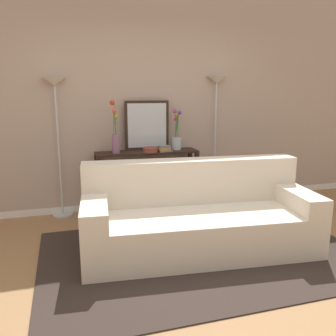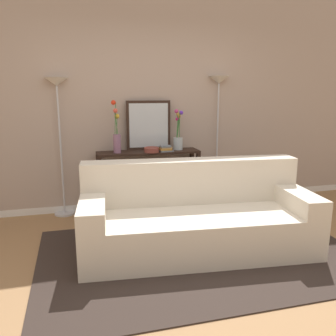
{
  "view_description": "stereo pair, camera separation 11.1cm",
  "coord_description": "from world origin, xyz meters",
  "px_view_note": "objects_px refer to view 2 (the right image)",
  "views": [
    {
      "loc": [
        -1.07,
        -2.5,
        1.59
      ],
      "look_at": [
        0.05,
        1.28,
        0.73
      ],
      "focal_mm": 37.88,
      "sensor_mm": 36.0,
      "label": 1
    },
    {
      "loc": [
        -0.96,
        -2.53,
        1.59
      ],
      "look_at": [
        0.05,
        1.28,
        0.73
      ],
      "focal_mm": 37.88,
      "sensor_mm": 36.0,
      "label": 2
    }
  ],
  "objects_px": {
    "console_table": "(149,170)",
    "floor_lamp_right": "(218,104)",
    "book_row_under_console": "(123,208)",
    "fruit_bowl": "(152,150)",
    "vase_short_flowers": "(178,137)",
    "book_stack": "(166,149)",
    "wall_mirror": "(149,125)",
    "vase_tall_flowers": "(117,136)",
    "floor_lamp_left": "(58,109)",
    "couch": "(196,220)"
  },
  "relations": [
    {
      "from": "couch",
      "to": "wall_mirror",
      "type": "height_order",
      "value": "wall_mirror"
    },
    {
      "from": "console_table",
      "to": "book_stack",
      "type": "bearing_deg",
      "value": -21.8
    },
    {
      "from": "vase_tall_flowers",
      "to": "book_stack",
      "type": "bearing_deg",
      "value": -5.89
    },
    {
      "from": "vase_short_flowers",
      "to": "book_stack",
      "type": "bearing_deg",
      "value": -151.51
    },
    {
      "from": "wall_mirror",
      "to": "book_stack",
      "type": "relative_size",
      "value": 3.54
    },
    {
      "from": "vase_short_flowers",
      "to": "wall_mirror",
      "type": "bearing_deg",
      "value": 164.3
    },
    {
      "from": "wall_mirror",
      "to": "fruit_bowl",
      "type": "distance_m",
      "value": 0.36
    },
    {
      "from": "vase_short_flowers",
      "to": "fruit_bowl",
      "type": "relative_size",
      "value": 2.78
    },
    {
      "from": "floor_lamp_left",
      "to": "book_stack",
      "type": "xyz_separation_m",
      "value": [
        1.31,
        -0.23,
        -0.52
      ]
    },
    {
      "from": "vase_tall_flowers",
      "to": "fruit_bowl",
      "type": "distance_m",
      "value": 0.47
    },
    {
      "from": "couch",
      "to": "vase_short_flowers",
      "type": "bearing_deg",
      "value": 81.66
    },
    {
      "from": "book_row_under_console",
      "to": "floor_lamp_left",
      "type": "bearing_deg",
      "value": 168.94
    },
    {
      "from": "console_table",
      "to": "fruit_bowl",
      "type": "distance_m",
      "value": 0.3
    },
    {
      "from": "floor_lamp_right",
      "to": "console_table",
      "type": "bearing_deg",
      "value": -171.86
    },
    {
      "from": "vase_tall_flowers",
      "to": "book_row_under_console",
      "type": "relative_size",
      "value": 1.69
    },
    {
      "from": "couch",
      "to": "vase_short_flowers",
      "type": "xyz_separation_m",
      "value": [
        0.19,
        1.3,
        0.68
      ]
    },
    {
      "from": "vase_short_flowers",
      "to": "console_table",
      "type": "bearing_deg",
      "value": -176.75
    },
    {
      "from": "book_row_under_console",
      "to": "fruit_bowl",
      "type": "bearing_deg",
      "value": -13.57
    },
    {
      "from": "wall_mirror",
      "to": "book_stack",
      "type": "distance_m",
      "value": 0.4
    },
    {
      "from": "wall_mirror",
      "to": "floor_lamp_left",
      "type": "bearing_deg",
      "value": 179.1
    },
    {
      "from": "vase_tall_flowers",
      "to": "book_row_under_console",
      "type": "bearing_deg",
      "value": 19.79
    },
    {
      "from": "console_table",
      "to": "vase_short_flowers",
      "type": "height_order",
      "value": "vase_short_flowers"
    },
    {
      "from": "floor_lamp_right",
      "to": "fruit_bowl",
      "type": "bearing_deg",
      "value": -166.7
    },
    {
      "from": "book_stack",
      "to": "wall_mirror",
      "type": "bearing_deg",
      "value": 129.37
    },
    {
      "from": "vase_short_flowers",
      "to": "book_row_under_console",
      "type": "height_order",
      "value": "vase_short_flowers"
    },
    {
      "from": "console_table",
      "to": "floor_lamp_right",
      "type": "relative_size",
      "value": 0.75
    },
    {
      "from": "floor_lamp_left",
      "to": "vase_tall_flowers",
      "type": "distance_m",
      "value": 0.79
    },
    {
      "from": "fruit_bowl",
      "to": "wall_mirror",
      "type": "bearing_deg",
      "value": 86.09
    },
    {
      "from": "vase_short_flowers",
      "to": "book_stack",
      "type": "height_order",
      "value": "vase_short_flowers"
    },
    {
      "from": "vase_short_flowers",
      "to": "couch",
      "type": "bearing_deg",
      "value": -98.34
    },
    {
      "from": "fruit_bowl",
      "to": "book_stack",
      "type": "distance_m",
      "value": 0.19
    },
    {
      "from": "floor_lamp_right",
      "to": "fruit_bowl",
      "type": "relative_size",
      "value": 9.27
    },
    {
      "from": "floor_lamp_right",
      "to": "book_row_under_console",
      "type": "height_order",
      "value": "floor_lamp_right"
    },
    {
      "from": "floor_lamp_left",
      "to": "fruit_bowl",
      "type": "bearing_deg",
      "value": -11.9
    },
    {
      "from": "console_table",
      "to": "floor_lamp_right",
      "type": "xyz_separation_m",
      "value": [
        1.02,
        0.15,
        0.84
      ]
    },
    {
      "from": "book_stack",
      "to": "book_row_under_console",
      "type": "distance_m",
      "value": 0.98
    },
    {
      "from": "book_stack",
      "to": "book_row_under_console",
      "type": "height_order",
      "value": "book_stack"
    },
    {
      "from": "vase_short_flowers",
      "to": "book_row_under_console",
      "type": "xyz_separation_m",
      "value": [
        -0.76,
        -0.02,
        -0.93
      ]
    },
    {
      "from": "floor_lamp_right",
      "to": "vase_short_flowers",
      "type": "height_order",
      "value": "floor_lamp_right"
    },
    {
      "from": "floor_lamp_right",
      "to": "fruit_bowl",
      "type": "distance_m",
      "value": 1.17
    },
    {
      "from": "book_stack",
      "to": "floor_lamp_right",
      "type": "bearing_deg",
      "value": 15.89
    },
    {
      "from": "console_table",
      "to": "book_row_under_console",
      "type": "distance_m",
      "value": 0.61
    },
    {
      "from": "console_table",
      "to": "vase_short_flowers",
      "type": "distance_m",
      "value": 0.6
    },
    {
      "from": "vase_tall_flowers",
      "to": "fruit_bowl",
      "type": "relative_size",
      "value": 3.43
    },
    {
      "from": "floor_lamp_left",
      "to": "book_stack",
      "type": "relative_size",
      "value": 9.55
    },
    {
      "from": "console_table",
      "to": "vase_short_flowers",
      "type": "bearing_deg",
      "value": 3.25
    },
    {
      "from": "couch",
      "to": "vase_short_flowers",
      "type": "relative_size",
      "value": 4.41
    },
    {
      "from": "wall_mirror",
      "to": "vase_short_flowers",
      "type": "xyz_separation_m",
      "value": [
        0.37,
        -0.11,
        -0.15
      ]
    },
    {
      "from": "floor_lamp_left",
      "to": "floor_lamp_right",
      "type": "height_order",
      "value": "floor_lamp_right"
    },
    {
      "from": "vase_tall_flowers",
      "to": "wall_mirror",
      "type": "bearing_deg",
      "value": 18.43
    }
  ]
}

